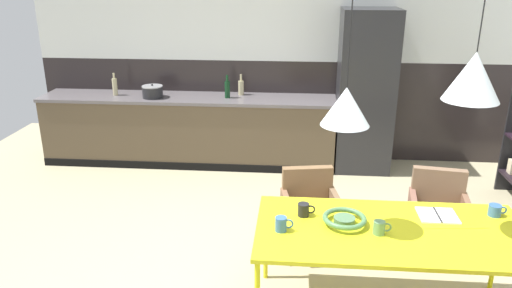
{
  "coord_description": "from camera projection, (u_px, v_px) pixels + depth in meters",
  "views": [
    {
      "loc": [
        0.09,
        -3.13,
        2.43
      ],
      "look_at": [
        -0.26,
        0.97,
        0.95
      ],
      "focal_mm": 34.17,
      "sensor_mm": 36.0,
      "label": 1
    }
  ],
  "objects": [
    {
      "name": "back_wall_splashback_dark",
      "position": [
        290.0,
        109.0,
        6.55
      ],
      "size": [
        6.67,
        0.12,
        1.31
      ],
      "primitive_type": "cube",
      "color": "black",
      "rests_on": "ground"
    },
    {
      "name": "back_wall_panel_upper",
      "position": [
        292.0,
        8.0,
        6.11
      ],
      "size": [
        6.67,
        0.12,
        1.31
      ],
      "primitive_type": "cube",
      "color": "silver",
      "rests_on": "back_wall_splashback_dark"
    },
    {
      "name": "kitchen_counter",
      "position": [
        189.0,
        130.0,
        6.39
      ],
      "size": [
        3.79,
        0.63,
        0.9
      ],
      "color": "#4E402E",
      "rests_on": "ground"
    },
    {
      "name": "refrigerator_column",
      "position": [
        365.0,
        92.0,
        6.02
      ],
      "size": [
        0.68,
        0.6,
        2.01
      ],
      "primitive_type": "cube",
      "color": "#232326",
      "rests_on": "ground"
    },
    {
      "name": "dining_table",
      "position": [
        392.0,
        235.0,
        3.38
      ],
      "size": [
        1.89,
        0.91,
        0.73
      ],
      "color": "gold",
      "rests_on": "ground"
    },
    {
      "name": "armchair_far_side",
      "position": [
        309.0,
        201.0,
        4.35
      ],
      "size": [
        0.55,
        0.54,
        0.76
      ],
      "rotation": [
        0.0,
        0.0,
        3.32
      ],
      "color": "brown",
      "rests_on": "ground"
    },
    {
      "name": "armchair_near_window",
      "position": [
        438.0,
        204.0,
        4.26
      ],
      "size": [
        0.54,
        0.53,
        0.78
      ],
      "rotation": [
        0.0,
        0.0,
        3.0
      ],
      "color": "brown",
      "rests_on": "ground"
    },
    {
      "name": "fruit_bowl",
      "position": [
        344.0,
        219.0,
        3.43
      ],
      "size": [
        0.31,
        0.31,
        0.06
      ],
      "color": "#4C704C",
      "rests_on": "dining_table"
    },
    {
      "name": "open_book",
      "position": [
        437.0,
        215.0,
        3.55
      ],
      "size": [
        0.27,
        0.24,
        0.02
      ],
      "color": "white",
      "rests_on": "dining_table"
    },
    {
      "name": "mug_short_terracotta",
      "position": [
        281.0,
        224.0,
        3.34
      ],
      "size": [
        0.13,
        0.08,
        0.1
      ],
      "color": "#335B93",
      "rests_on": "dining_table"
    },
    {
      "name": "mug_glass_clear",
      "position": [
        304.0,
        210.0,
        3.54
      ],
      "size": [
        0.13,
        0.08,
        0.1
      ],
      "color": "black",
      "rests_on": "dining_table"
    },
    {
      "name": "mug_dark_espresso",
      "position": [
        495.0,
        210.0,
        3.55
      ],
      "size": [
        0.13,
        0.09,
        0.08
      ],
      "color": "#335B93",
      "rests_on": "dining_table"
    },
    {
      "name": "mug_wide_latte",
      "position": [
        380.0,
        228.0,
        3.3
      ],
      "size": [
        0.12,
        0.08,
        0.09
      ],
      "color": "#5B8456",
      "rests_on": "dining_table"
    },
    {
      "name": "cooking_pot",
      "position": [
        153.0,
        92.0,
        6.17
      ],
      "size": [
        0.26,
        0.26,
        0.18
      ],
      "color": "black",
      "rests_on": "kitchen_counter"
    },
    {
      "name": "bottle_oil_tall",
      "position": [
        227.0,
        89.0,
        6.14
      ],
      "size": [
        0.07,
        0.07,
        0.29
      ],
      "color": "#0F3319",
      "rests_on": "kitchen_counter"
    },
    {
      "name": "bottle_vinegar_dark",
      "position": [
        115.0,
        86.0,
        6.27
      ],
      "size": [
        0.06,
        0.06,
        0.29
      ],
      "color": "tan",
      "rests_on": "kitchen_counter"
    },
    {
      "name": "bottle_spice_small",
      "position": [
        241.0,
        87.0,
        6.3
      ],
      "size": [
        0.07,
        0.07,
        0.27
      ],
      "color": "tan",
      "rests_on": "kitchen_counter"
    },
    {
      "name": "pendant_lamp_over_table_near",
      "position": [
        346.0,
        106.0,
        3.08
      ],
      "size": [
        0.32,
        0.32,
        1.09
      ],
      "color": "black"
    },
    {
      "name": "pendant_lamp_over_table_far",
      "position": [
        473.0,
        77.0,
        2.96
      ],
      "size": [
        0.34,
        0.34,
        0.91
      ],
      "color": "black"
    }
  ]
}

